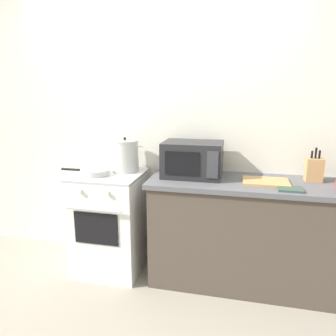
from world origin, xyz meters
TOP-DOWN VIEW (x-y plane):
  - ground_plane at (0.00, 0.00)m, footprint 10.00×10.00m
  - back_wall at (0.30, 0.97)m, footprint 4.40×0.10m
  - lower_cabinet_right at (0.90, 0.62)m, footprint 1.64×0.56m
  - countertop_right at (0.90, 0.62)m, footprint 1.70×0.60m
  - stove at (-0.35, 0.60)m, footprint 0.60×0.64m
  - stock_pot at (-0.23, 0.73)m, footprint 0.33×0.25m
  - frying_pan at (-0.45, 0.54)m, footprint 0.46×0.26m
  - microwave at (0.40, 0.68)m, footprint 0.50×0.37m
  - cutting_board at (1.00, 0.60)m, footprint 0.36×0.26m
  - knife_block at (1.38, 0.74)m, footprint 0.13×0.10m
  - oven_mitt at (1.17, 0.44)m, footprint 0.18×0.14m

SIDE VIEW (x-z plane):
  - ground_plane at x=0.00m, z-range 0.00..0.00m
  - lower_cabinet_right at x=0.90m, z-range 0.00..0.88m
  - stove at x=-0.35m, z-range 0.00..0.92m
  - countertop_right at x=0.90m, z-range 0.88..0.92m
  - oven_mitt at x=1.17m, z-range 0.92..0.94m
  - cutting_board at x=1.00m, z-range 0.92..0.94m
  - frying_pan at x=-0.45m, z-range 0.92..0.97m
  - knife_block at x=1.38m, z-range 0.88..1.16m
  - stock_pot at x=-0.23m, z-range 0.91..1.22m
  - microwave at x=0.40m, z-range 0.92..1.22m
  - back_wall at x=0.30m, z-range 0.00..2.50m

